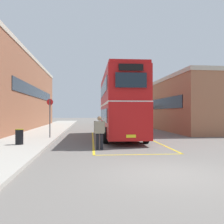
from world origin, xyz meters
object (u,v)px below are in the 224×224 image
(bus_stop_sign, at_px, (50,114))
(litter_bin, at_px, (19,137))
(double_decker_bus, at_px, (120,104))
(single_deck_bus, at_px, (124,114))
(pedestrian_boarding, at_px, (100,130))

(bus_stop_sign, bearing_deg, litter_bin, -106.88)
(double_decker_bus, xyz_separation_m, bus_stop_sign, (-4.99, -0.53, -0.75))
(single_deck_bus, distance_m, bus_stop_sign, 22.29)
(double_decker_bus, height_order, litter_bin, double_decker_bus)
(double_decker_bus, xyz_separation_m, single_deck_bus, (3.50, 20.08, -0.87))
(double_decker_bus, relative_size, single_deck_bus, 1.16)
(double_decker_bus, distance_m, bus_stop_sign, 5.08)
(double_decker_bus, relative_size, pedestrian_boarding, 6.15)
(pedestrian_boarding, distance_m, litter_bin, 4.54)
(double_decker_bus, bearing_deg, bus_stop_sign, -173.93)
(single_deck_bus, bearing_deg, litter_bin, -111.59)
(pedestrian_boarding, bearing_deg, single_deck_bus, 78.34)
(pedestrian_boarding, relative_size, litter_bin, 2.01)
(double_decker_bus, bearing_deg, single_deck_bus, 80.12)
(double_decker_bus, bearing_deg, pedestrian_boarding, -107.87)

